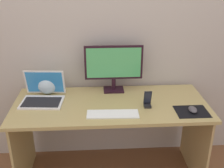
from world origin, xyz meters
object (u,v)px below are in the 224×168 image
Objects in this scene: fishbowl at (48,84)px; mouse at (193,110)px; phone_in_dock at (148,101)px; laptop at (43,95)px; keyboard_external at (113,114)px; monitor at (114,66)px.

fishbowl reaches higher than mouse.
phone_in_dock reaches higher than mouse.
mouse is (1.18, -0.26, -0.03)m from laptop.
keyboard_external is at bearing -158.50° from phone_in_dock.
laptop reaches higher than mouse.
monitor is 1.29× the size of keyboard_external.
monitor is at bearing 87.49° from keyboard_external.
fishbowl reaches higher than keyboard_external.
laptop is (-0.60, -0.17, -0.19)m from monitor.
mouse is at bearing 2.60° from keyboard_external.
keyboard_external is at bearing -25.33° from laptop.
fishbowl is at bearing 159.64° from phone_in_dock.
laptop is at bearing -164.27° from monitor.
monitor is 0.45m from phone_in_dock.
fishbowl is 1.23m from mouse.
monitor is 1.42× the size of laptop.
monitor reaches higher than laptop.
monitor is at bearing 1.62° from fishbowl.
monitor is 0.49m from keyboard_external.
monitor is at bearing 127.60° from phone_in_dock.
mouse is (1.16, -0.41, -0.07)m from fishbowl.
keyboard_external is (-0.04, -0.44, -0.23)m from monitor.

